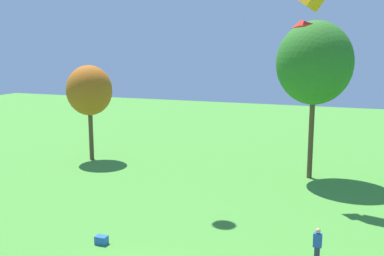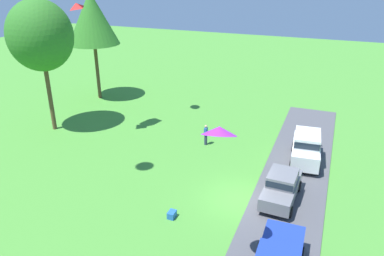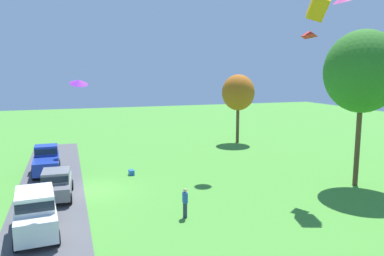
{
  "view_description": "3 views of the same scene",
  "coord_description": "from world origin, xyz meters",
  "views": [
    {
      "loc": [
        8.1,
        -13.95,
        9.16
      ],
      "look_at": [
        0.53,
        5.58,
        5.44
      ],
      "focal_mm": 42.0,
      "sensor_mm": 36.0,
      "label": 1
    },
    {
      "loc": [
        -19.21,
        -4.4,
        13.32
      ],
      "look_at": [
        0.93,
        3.55,
        3.92
      ],
      "focal_mm": 35.0,
      "sensor_mm": 36.0,
      "label": 2
    },
    {
      "loc": [
        25.84,
        -1.44,
        8.21
      ],
      "look_at": [
        2.71,
        6.32,
        4.49
      ],
      "focal_mm": 35.0,
      "sensor_mm": 36.0,
      "label": 3
    }
  ],
  "objects": [
    {
      "name": "ground_plane",
      "position": [
        0.0,
        0.0,
        0.0
      ],
      "size": [
        120.0,
        120.0,
        0.0
      ],
      "primitive_type": "plane",
      "color": "#478E33"
    },
    {
      "name": "pavement_strip",
      "position": [
        0.0,
        -2.8,
        0.03
      ],
      "size": [
        36.0,
        4.4,
        0.06
      ],
      "primitive_type": "cube",
      "color": "#4C4C51",
      "rests_on": "ground"
    },
    {
      "name": "car_sedan_near_entrance",
      "position": [
        0.89,
        -2.34,
        1.04
      ],
      "size": [
        4.47,
        2.11,
        1.84
      ],
      "color": "slate",
      "rests_on": "ground"
    },
    {
      "name": "car_suv_by_flagpole",
      "position": [
        6.45,
        -3.19,
        1.3
      ],
      "size": [
        4.73,
        2.33,
        2.28
      ],
      "color": "white",
      "rests_on": "ground"
    },
    {
      "name": "person_watching_sky",
      "position": [
        6.61,
        4.59,
        0.88
      ],
      "size": [
        0.36,
        0.24,
        1.71
      ],
      "color": "#2D334C",
      "rests_on": "ground"
    },
    {
      "name": "tree_far_left",
      "position": [
        4.7,
        18.16,
        8.16
      ],
      "size": [
        5.24,
        5.24,
        11.06
      ],
      "color": "brown",
      "rests_on": "ground"
    },
    {
      "name": "tree_far_right",
      "position": [
        13.47,
        19.38,
        8.47
      ],
      "size": [
        5.27,
        5.27,
        11.13
      ],
      "color": "brown",
      "rests_on": "ground"
    },
    {
      "name": "cooler_box",
      "position": [
        -3.15,
        3.18,
        0.2
      ],
      "size": [
        0.56,
        0.4,
        0.4
      ],
      "primitive_type": "cube",
      "color": "blue",
      "rests_on": "ground"
    },
    {
      "name": "kite_delta_near_flag",
      "position": [
        -6.25,
        -0.45,
        7.34
      ],
      "size": [
        1.78,
        1.75,
        0.83
      ],
      "primitive_type": "cone",
      "rotation": [
        0.35,
        0.0,
        1.79
      ],
      "color": "purple"
    },
    {
      "name": "kite_diamond_high_right",
      "position": [
        4.26,
        13.97,
        10.65
      ],
      "size": [
        1.21,
        1.05,
        0.55
      ],
      "primitive_type": "pyramid",
      "rotation": [
        0.18,
        0.0,
        4.49
      ],
      "color": "red"
    }
  ]
}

